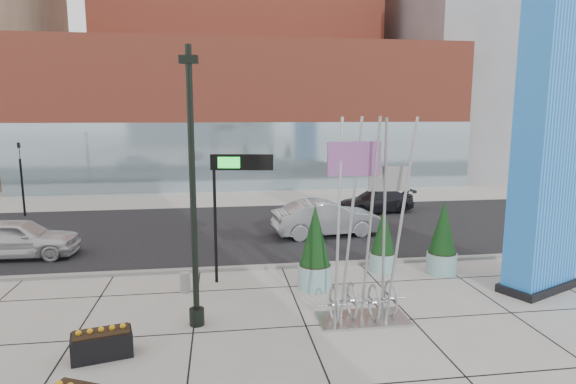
{
  "coord_description": "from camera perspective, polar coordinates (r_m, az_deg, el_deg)",
  "views": [
    {
      "loc": [
        -1.22,
        -13.02,
        5.69
      ],
      "look_at": [
        0.94,
        2.0,
        3.18
      ],
      "focal_mm": 30.0,
      "sensor_mm": 36.0,
      "label": 1
    }
  ],
  "objects": [
    {
      "name": "ground",
      "position": [
        14.26,
        -2.68,
        -14.15
      ],
      "size": [
        160.0,
        160.0,
        0.0
      ],
      "primitive_type": "plane",
      "color": "#9E9991",
      "rests_on": "ground"
    },
    {
      "name": "street_asphalt",
      "position": [
        23.74,
        -5.03,
        -4.5
      ],
      "size": [
        80.0,
        12.0,
        0.02
      ],
      "primitive_type": "cube",
      "color": "black",
      "rests_on": "ground"
    },
    {
      "name": "curb_edge",
      "position": [
        17.97,
        -3.94,
        -8.9
      ],
      "size": [
        80.0,
        0.3,
        0.12
      ],
      "primitive_type": "cube",
      "color": "gray",
      "rests_on": "ground"
    },
    {
      "name": "tower_podium",
      "position": [
        40.08,
        -5.09,
        9.07
      ],
      "size": [
        34.0,
        10.0,
        11.0
      ],
      "primitive_type": "cube",
      "color": "#AC4631",
      "rests_on": "ground"
    },
    {
      "name": "tower_glass_front",
      "position": [
        35.44,
        -4.59,
        4.19
      ],
      "size": [
        34.0,
        0.6,
        5.0
      ],
      "primitive_type": "cube",
      "color": "#8CA5B2",
      "rests_on": "ground"
    },
    {
      "name": "building_grey_parking",
      "position": [
        52.72,
        23.47,
        12.23
      ],
      "size": [
        20.0,
        18.0,
        18.0
      ],
      "primitive_type": "cube",
      "color": "slate",
      "rests_on": "ground"
    },
    {
      "name": "blue_pylon",
      "position": [
        17.12,
        28.59,
        4.17
      ],
      "size": [
        3.04,
        2.28,
        9.27
      ],
      "rotation": [
        0.0,
        0.0,
        0.43
      ],
      "color": "#0B48AD",
      "rests_on": "ground"
    },
    {
      "name": "lamp_post",
      "position": [
        12.83,
        -11.13,
        -2.84
      ],
      "size": [
        0.49,
        0.41,
        7.37
      ],
      "rotation": [
        0.0,
        0.0,
        -0.15
      ],
      "color": "black",
      "rests_on": "ground"
    },
    {
      "name": "public_art_sculpture",
      "position": [
        13.45,
        9.05,
        -9.0
      ],
      "size": [
        2.48,
        1.25,
        5.63
      ],
      "rotation": [
        0.0,
        0.0,
        -0.0
      ],
      "color": "#AAACAE",
      "rests_on": "ground"
    },
    {
      "name": "concrete_bollard",
      "position": [
        15.99,
        -12.09,
        -10.43
      ],
      "size": [
        0.34,
        0.34,
        0.65
      ],
      "primitive_type": "cylinder",
      "color": "gray",
      "rests_on": "ground"
    },
    {
      "name": "overhead_street_sign",
      "position": [
        15.95,
        -6.1,
        2.29
      ],
      "size": [
        2.05,
        0.52,
        4.35
      ],
      "rotation": [
        0.0,
        0.0,
        -0.16
      ],
      "color": "black",
      "rests_on": "ground"
    },
    {
      "name": "round_planter_east",
      "position": [
        18.02,
        17.86,
        -5.33
      ],
      "size": [
        1.06,
        1.06,
        2.66
      ],
      "color": "#83B0B0",
      "rests_on": "ground"
    },
    {
      "name": "round_planter_mid",
      "position": [
        17.78,
        11.2,
        -5.7
      ],
      "size": [
        0.95,
        0.95,
        2.37
      ],
      "color": "#83B0B0",
      "rests_on": "ground"
    },
    {
      "name": "round_planter_west",
      "position": [
        15.75,
        3.22,
        -6.77
      ],
      "size": [
        1.11,
        1.11,
        2.78
      ],
      "color": "#83B0B0",
      "rests_on": "ground"
    },
    {
      "name": "box_planter_north",
      "position": [
        12.63,
        -21.19,
        -16.34
      ],
      "size": [
        1.48,
        0.99,
        0.75
      ],
      "rotation": [
        0.0,
        0.0,
        0.24
      ],
      "color": "black",
      "rests_on": "ground"
    },
    {
      "name": "car_white_west",
      "position": [
        21.87,
        -29.34,
        -4.83
      ],
      "size": [
        4.6,
        1.95,
        1.55
      ],
      "primitive_type": "imported",
      "rotation": [
        0.0,
        0.0,
        1.55
      ],
      "color": "silver",
      "rests_on": "ground"
    },
    {
      "name": "car_silver_mid",
      "position": [
        22.52,
        4.56,
        -3.13
      ],
      "size": [
        5.17,
        2.3,
        1.65
      ],
      "primitive_type": "imported",
      "rotation": [
        0.0,
        0.0,
        1.68
      ],
      "color": "#989A9F",
      "rests_on": "ground"
    },
    {
      "name": "car_dark_east",
      "position": [
        28.04,
        10.31,
        -1.12
      ],
      "size": [
        4.79,
        2.7,
        1.31
      ],
      "primitive_type": "imported",
      "rotation": [
        0.0,
        0.0,
        -1.37
      ],
      "color": "black",
      "rests_on": "ground"
    },
    {
      "name": "traffic_signal",
      "position": [
        30.21,
        -29.05,
        1.76
      ],
      "size": [
        0.15,
        0.18,
        4.1
      ],
      "color": "black",
      "rests_on": "ground"
    }
  ]
}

